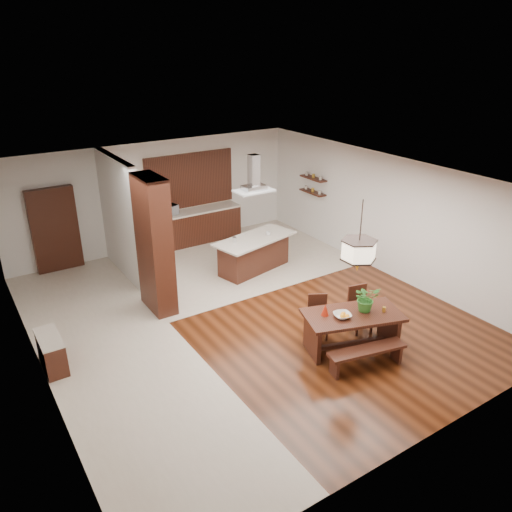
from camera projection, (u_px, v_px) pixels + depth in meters
room_shell at (243, 221)px, 9.72m from camera, size 9.00×9.04×2.92m
tile_hallway at (117, 354)px, 9.17m from camera, size 2.50×9.00×0.01m
tile_kitchen at (235, 260)px, 13.09m from camera, size 5.50×4.00×0.01m
soffit_band at (243, 180)px, 9.39m from camera, size 8.00×9.00×0.02m
partition_pier at (154, 245)px, 10.19m from camera, size 0.45×1.00×2.90m
partition_stub at (120, 217)px, 11.80m from camera, size 0.18×2.40×2.90m
hallway_console at (52, 353)px, 8.67m from camera, size 0.37×0.88×0.63m
hallway_doorway at (55, 230)px, 12.16m from camera, size 1.10×0.20×2.10m
rear_counter at (196, 226)px, 14.08m from camera, size 2.60×0.62×0.95m
kitchen_window at (190, 180)px, 13.77m from camera, size 2.60×0.08×1.50m
shelf_lower at (313, 192)px, 13.91m from camera, size 0.26×0.90×0.04m
shelf_upper at (313, 178)px, 13.75m from camera, size 0.26×0.90×0.04m
dining_table at (352, 323)px, 9.14m from camera, size 1.96×1.40×0.74m
dining_bench at (366, 358)px, 8.70m from camera, size 1.47×0.61×0.40m
dining_chair_left at (318, 317)px, 9.56m from camera, size 0.50×0.50×0.84m
dining_chair_right at (361, 310)px, 9.75m from camera, size 0.48×0.48×0.92m
pendant_lantern at (360, 236)px, 8.46m from camera, size 0.64×0.64×1.31m
foliage_plant at (366, 298)px, 9.07m from camera, size 0.54×0.50×0.50m
fruit_bowl at (342, 315)px, 8.92m from camera, size 0.39×0.39×0.08m
napkin_cone at (325, 310)px, 8.97m from camera, size 0.18×0.18×0.22m
gold_ornament at (384, 309)px, 9.11m from camera, size 0.07×0.07×0.10m
kitchen_island at (254, 253)px, 12.37m from camera, size 2.26×1.37×0.87m
range_hood at (254, 173)px, 11.56m from camera, size 0.90×0.55×0.87m
island_cup at (268, 234)px, 12.30m from camera, size 0.15×0.15×0.09m
microwave at (168, 210)px, 13.42m from camera, size 0.58×0.49×0.28m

